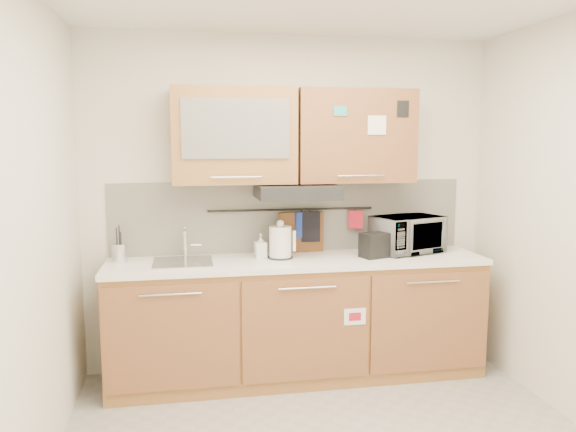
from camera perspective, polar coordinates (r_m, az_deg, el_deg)
name	(u,v)px	position (r m, az deg, el deg)	size (l,w,h in m)	color
wall_back	(291,204)	(4.45, 0.26, 1.25)	(3.20, 3.20, 0.00)	silver
wall_left	(22,244)	(2.99, -25.41, -2.59)	(3.00, 3.00, 0.00)	silver
base_cabinet	(298,325)	(4.35, 1.02, -11.00)	(2.80, 0.64, 0.88)	#B0713E
countertop	(298,261)	(4.21, 1.04, -4.62)	(2.82, 0.62, 0.04)	white
backsplash	(291,216)	(4.45, 0.29, -0.05)	(2.80, 0.02, 0.56)	silver
upper_cabinets	(294,136)	(4.25, 0.65, 8.12)	(1.82, 0.37, 0.70)	#B0713E
range_hood	(297,191)	(4.19, 0.90, 2.51)	(0.60, 0.46, 0.10)	black
sink	(183,262)	(4.15, -10.62, -4.61)	(0.42, 0.40, 0.26)	silver
utensil_rail	(292,210)	(4.41, 0.38, 0.66)	(0.02, 0.02, 1.30)	black
utensil_crock	(120,252)	(4.26, -16.73, -3.57)	(0.13, 0.13, 0.27)	silver
kettle	(281,243)	(4.21, -0.77, -2.75)	(0.21, 0.19, 0.29)	white
toaster	(377,245)	(4.30, 9.04, -2.90)	(0.28, 0.22, 0.19)	black
microwave	(407,234)	(4.53, 12.01, -1.83)	(0.52, 0.35, 0.29)	#999999
soap_bottle	(261,246)	(4.22, -2.80, -3.07)	(0.08, 0.08, 0.18)	#999999
cutting_board	(301,240)	(4.44, 1.36, -2.45)	(0.36, 0.03, 0.45)	brown
oven_mitt	(302,225)	(4.42, 1.42, -0.90)	(0.12, 0.03, 0.20)	#203896
dark_pouch	(310,227)	(4.44, 2.28, -1.09)	(0.15, 0.04, 0.24)	black
pot_holder	(356,220)	(4.53, 6.90, -0.37)	(0.12, 0.02, 0.14)	red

